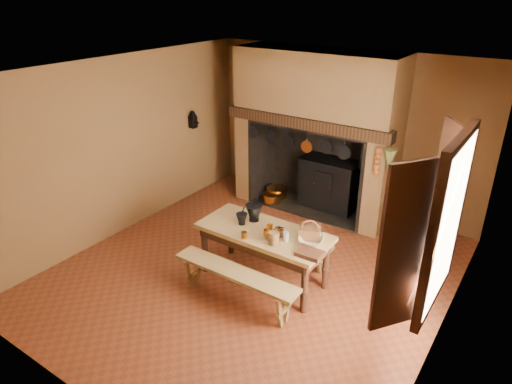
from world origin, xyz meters
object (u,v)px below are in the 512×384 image
wicker_basket (310,232)px  mixing_bowl (311,240)px  iron_range (329,183)px  coffee_grinder (278,232)px  work_table (264,238)px  bench_front (236,279)px

wicker_basket → mixing_bowl: bearing=-76.5°
iron_range → wicker_basket: (0.85, -2.36, 0.37)m
coffee_grinder → iron_range: bearing=110.3°
mixing_bowl → wicker_basket: wicker_basket is taller
coffee_grinder → mixing_bowl: (0.43, 0.10, -0.02)m
coffee_grinder → wicker_basket: size_ratio=0.51×
mixing_bowl → work_table: bearing=-174.9°
work_table → mixing_bowl: 0.69m
iron_range → coffee_grinder: (0.49, -2.56, 0.35)m
wicker_basket → work_table: bearing=172.7°
work_table → coffee_grinder: (0.24, -0.04, 0.18)m
iron_range → mixing_bowl: bearing=-69.5°
iron_range → mixing_bowl: size_ratio=5.14×
iron_range → coffee_grinder: iron_range is taller
iron_range → coffee_grinder: size_ratio=9.60×
coffee_grinder → wicker_basket: 0.41m
work_table → wicker_basket: bearing=15.1°
mixing_bowl → wicker_basket: (-0.07, 0.10, 0.05)m
work_table → bench_front: bearing=-90.0°
bench_front → wicker_basket: wicker_basket is taller
work_table → mixing_bowl: mixing_bowl is taller
work_table → bench_front: 0.70m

